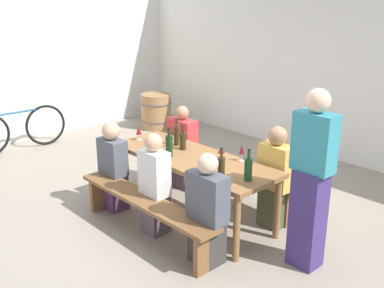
{
  "coord_description": "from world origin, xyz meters",
  "views": [
    {
      "loc": [
        3.48,
        -3.26,
        2.48
      ],
      "look_at": [
        0.0,
        0.0,
        0.9
      ],
      "focal_mm": 42.05,
      "sensor_mm": 36.0,
      "label": 1
    }
  ],
  "objects_px": {
    "seated_guest_far_0": "(182,149)",
    "wine_glass_3": "(221,150)",
    "wine_glass_1": "(139,131)",
    "seated_guest_far_1": "(275,179)",
    "bench_far": "(232,173)",
    "wine_bottle_0": "(177,135)",
    "tasting_table": "(192,163)",
    "wine_bottle_4": "(183,140)",
    "wine_bottle_3": "(169,145)",
    "seated_guest_near_2": "(207,212)",
    "wine_bottle_2": "(248,169)",
    "seated_guest_near_1": "(155,186)",
    "wine_barrel": "(156,111)",
    "wine_glass_2": "(176,131)",
    "wine_bottle_1": "(221,168)",
    "parked_bicycle_0": "(17,129)",
    "wine_glass_0": "(242,150)",
    "standing_host": "(311,183)",
    "seated_guest_near_0": "(113,168)",
    "bench_near": "(145,207)"
  },
  "relations": [
    {
      "from": "wine_glass_1",
      "to": "seated_guest_far_1",
      "type": "distance_m",
      "value": 1.8
    },
    {
      "from": "wine_bottle_0",
      "to": "seated_guest_near_2",
      "type": "height_order",
      "value": "seated_guest_near_2"
    },
    {
      "from": "seated_guest_near_2",
      "to": "wine_bottle_3",
      "type": "bearing_deg",
      "value": 69.93
    },
    {
      "from": "seated_guest_far_0",
      "to": "seated_guest_near_0",
      "type": "bearing_deg",
      "value": -2.64
    },
    {
      "from": "wine_glass_1",
      "to": "wine_glass_2",
      "type": "relative_size",
      "value": 1.03
    },
    {
      "from": "tasting_table",
      "to": "wine_bottle_3",
      "type": "bearing_deg",
      "value": -134.73
    },
    {
      "from": "wine_bottle_0",
      "to": "seated_guest_far_0",
      "type": "height_order",
      "value": "seated_guest_far_0"
    },
    {
      "from": "wine_bottle_1",
      "to": "wine_glass_2",
      "type": "relative_size",
      "value": 2.11
    },
    {
      "from": "wine_glass_1",
      "to": "seated_guest_near_0",
      "type": "xyz_separation_m",
      "value": [
        0.1,
        -0.47,
        -0.34
      ]
    },
    {
      "from": "bench_far",
      "to": "seated_guest_near_0",
      "type": "height_order",
      "value": "seated_guest_near_0"
    },
    {
      "from": "seated_guest_near_0",
      "to": "wine_bottle_4",
      "type": "bearing_deg",
      "value": -41.16
    },
    {
      "from": "seated_guest_far_1",
      "to": "wine_bottle_0",
      "type": "bearing_deg",
      "value": -72.15
    },
    {
      "from": "bench_far",
      "to": "wine_bottle_4",
      "type": "distance_m",
      "value": 0.82
    },
    {
      "from": "seated_guest_far_0",
      "to": "wine_barrel",
      "type": "xyz_separation_m",
      "value": [
        -2.46,
        1.52,
        -0.18
      ]
    },
    {
      "from": "wine_bottle_3",
      "to": "wine_bottle_4",
      "type": "relative_size",
      "value": 1.14
    },
    {
      "from": "seated_guest_near_1",
      "to": "seated_guest_far_1",
      "type": "bearing_deg",
      "value": -36.27
    },
    {
      "from": "seated_guest_near_2",
      "to": "seated_guest_far_1",
      "type": "bearing_deg",
      "value": 0.65
    },
    {
      "from": "wine_bottle_4",
      "to": "wine_glass_3",
      "type": "height_order",
      "value": "wine_bottle_4"
    },
    {
      "from": "tasting_table",
      "to": "wine_bottle_4",
      "type": "bearing_deg",
      "value": 159.85
    },
    {
      "from": "wine_bottle_0",
      "to": "wine_bottle_2",
      "type": "height_order",
      "value": "wine_bottle_0"
    },
    {
      "from": "wine_barrel",
      "to": "seated_guest_far_1",
      "type": "bearing_deg",
      "value": -20.86
    },
    {
      "from": "bench_far",
      "to": "seated_guest_near_2",
      "type": "bearing_deg",
      "value": -57.34
    },
    {
      "from": "tasting_table",
      "to": "wine_glass_3",
      "type": "distance_m",
      "value": 0.38
    },
    {
      "from": "tasting_table",
      "to": "wine_glass_1",
      "type": "distance_m",
      "value": 0.93
    },
    {
      "from": "wine_bottle_1",
      "to": "wine_glass_1",
      "type": "xyz_separation_m",
      "value": [
        -1.6,
        0.2,
        -0.01
      ]
    },
    {
      "from": "wine_glass_0",
      "to": "seated_guest_near_1",
      "type": "xyz_separation_m",
      "value": [
        -0.49,
        -0.83,
        -0.34
      ]
    },
    {
      "from": "wine_bottle_4",
      "to": "seated_guest_near_1",
      "type": "xyz_separation_m",
      "value": [
        0.24,
        -0.63,
        -0.32
      ]
    },
    {
      "from": "wine_glass_1",
      "to": "standing_host",
      "type": "relative_size",
      "value": 0.1
    },
    {
      "from": "wine_glass_2",
      "to": "wine_bottle_0",
      "type": "bearing_deg",
      "value": -38.76
    },
    {
      "from": "seated_guest_near_1",
      "to": "standing_host",
      "type": "distance_m",
      "value": 1.64
    },
    {
      "from": "seated_guest_near_1",
      "to": "seated_guest_far_0",
      "type": "xyz_separation_m",
      "value": [
        -0.74,
        1.07,
        -0.02
      ]
    },
    {
      "from": "wine_bottle_4",
      "to": "seated_guest_far_0",
      "type": "distance_m",
      "value": 0.75
    },
    {
      "from": "wine_glass_0",
      "to": "seated_guest_far_0",
      "type": "bearing_deg",
      "value": 169.31
    },
    {
      "from": "tasting_table",
      "to": "bench_near",
      "type": "height_order",
      "value": "tasting_table"
    },
    {
      "from": "wine_barrel",
      "to": "wine_bottle_2",
      "type": "bearing_deg",
      "value": -27.39
    },
    {
      "from": "bench_far",
      "to": "wine_bottle_0",
      "type": "height_order",
      "value": "wine_bottle_0"
    },
    {
      "from": "wine_glass_0",
      "to": "wine_glass_1",
      "type": "height_order",
      "value": "wine_glass_0"
    },
    {
      "from": "seated_guest_near_2",
      "to": "wine_bottle_2",
      "type": "bearing_deg",
      "value": -11.37
    },
    {
      "from": "bench_far",
      "to": "wine_glass_2",
      "type": "distance_m",
      "value": 0.88
    },
    {
      "from": "seated_guest_far_0",
      "to": "wine_glass_3",
      "type": "bearing_deg",
      "value": 71.47
    },
    {
      "from": "wine_glass_3",
      "to": "parked_bicycle_0",
      "type": "bearing_deg",
      "value": -170.33
    },
    {
      "from": "wine_glass_2",
      "to": "seated_guest_far_0",
      "type": "xyz_separation_m",
      "value": [
        -0.16,
        0.25,
        -0.34
      ]
    },
    {
      "from": "bench_near",
      "to": "standing_host",
      "type": "height_order",
      "value": "standing_host"
    },
    {
      "from": "wine_bottle_4",
      "to": "wine_glass_3",
      "type": "bearing_deg",
      "value": 10.03
    },
    {
      "from": "wine_barrel",
      "to": "wine_glass_3",
      "type": "bearing_deg",
      "value": -28.11
    },
    {
      "from": "seated_guest_far_1",
      "to": "parked_bicycle_0",
      "type": "xyz_separation_m",
      "value": [
        -4.5,
        -1.03,
        -0.19
      ]
    },
    {
      "from": "bench_near",
      "to": "seated_guest_near_1",
      "type": "relative_size",
      "value": 1.77
    },
    {
      "from": "seated_guest_near_2",
      "to": "seated_guest_far_1",
      "type": "relative_size",
      "value": 0.96
    },
    {
      "from": "wine_glass_0",
      "to": "wine_glass_2",
      "type": "xyz_separation_m",
      "value": [
        -1.07,
        -0.02,
        -0.02
      ]
    },
    {
      "from": "wine_bottle_3",
      "to": "seated_guest_near_1",
      "type": "relative_size",
      "value": 0.3
    }
  ]
}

